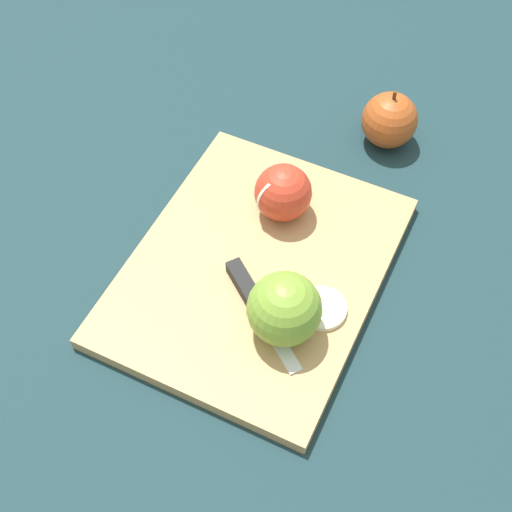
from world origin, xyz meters
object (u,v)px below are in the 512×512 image
at_px(apple_half_left, 283,193).
at_px(apple_half_right, 284,309).
at_px(knife, 252,294).
at_px(apple_whole, 389,120).

bearing_deg(apple_half_left, apple_half_right, -26.21).
bearing_deg(knife, apple_half_right, 14.30).
height_order(knife, apple_whole, apple_whole).
distance_m(apple_half_left, apple_half_right, 0.17).
bearing_deg(apple_whole, apple_half_left, -24.51).
bearing_deg(apple_half_left, apple_whole, 108.69).
bearing_deg(apple_half_right, apple_half_left, -48.84).
relative_size(apple_half_right, apple_whole, 0.94).
height_order(apple_half_right, apple_whole, apple_half_right).
distance_m(apple_half_left, knife, 0.14).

